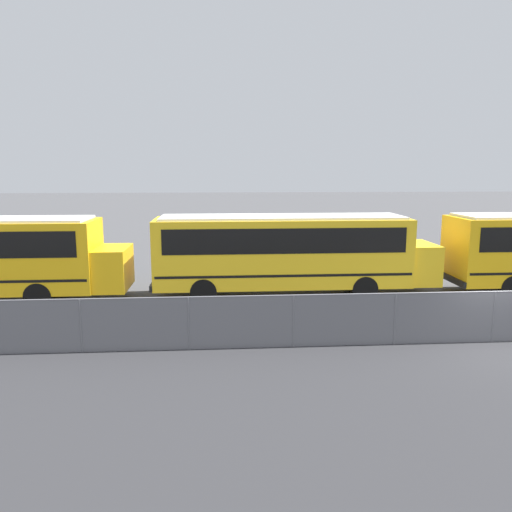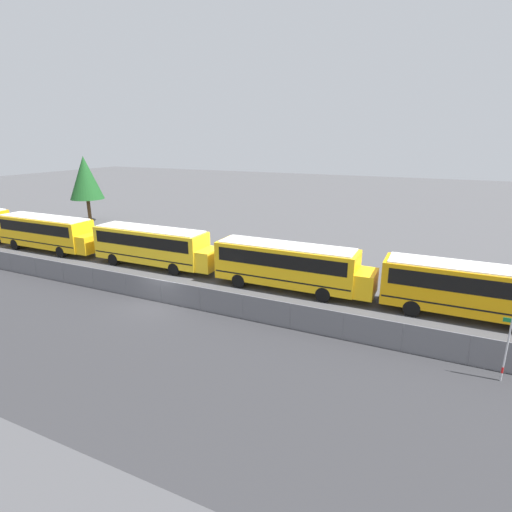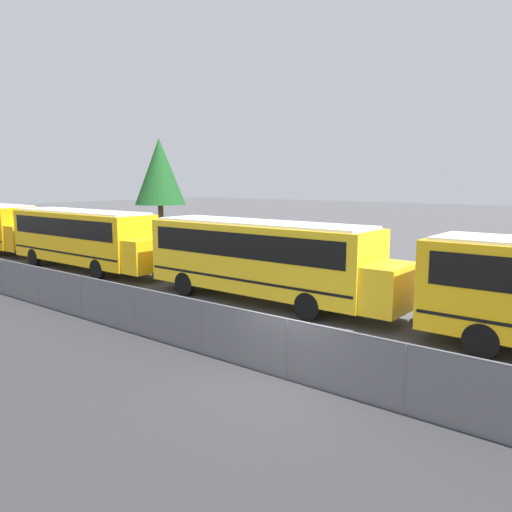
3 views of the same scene
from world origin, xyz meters
name	(u,v)px [view 1 (image 1 of 3)]	position (x,y,z in m)	size (l,w,h in m)	color
ground_plane	(491,342)	(0.00, 0.00, 0.00)	(200.00, 200.00, 0.00)	#424244
fence	(493,316)	(0.00, 0.00, 0.82)	(85.42, 0.07, 1.60)	#9EA0A5
school_bus_2	(288,249)	(-5.44, 6.06, 1.98)	(11.60, 2.59, 3.33)	yellow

